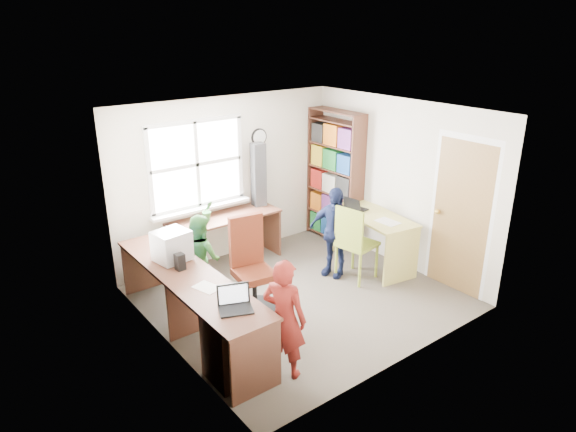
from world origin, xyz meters
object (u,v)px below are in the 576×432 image
object	(u,v)px
laptop_right	(355,207)
right_desk	(373,228)
wooden_chair	(354,241)
person_green	(201,257)
swivel_chair	(251,270)
l_desk	(222,307)
crt_monitor	(172,246)
person_navy	(334,232)
potted_plant	(208,211)
person_red	(284,319)
bookshelf	(335,180)
laptop_left	(235,303)
cd_tower	(258,175)

from	to	relation	value
laptop_right	right_desk	bearing A→B (deg)	-172.16
wooden_chair	person_green	distance (m)	2.05
person_green	swivel_chair	bearing A→B (deg)	-151.89
l_desk	crt_monitor	bearing A→B (deg)	101.67
l_desk	person_navy	bearing A→B (deg)	13.62
potted_plant	person_red	xyz separation A→B (m)	(-0.58, -2.54, -0.26)
person_green	person_navy	distance (m)	1.86
l_desk	bookshelf	size ratio (longest dim) A/B	1.40
swivel_chair	laptop_right	bearing A→B (deg)	16.31
person_navy	l_desk	bearing A→B (deg)	-97.76
right_desk	wooden_chair	xyz separation A→B (m)	(-0.56, -0.19, 0.02)
person_red	person_green	xyz separation A→B (m)	(0.09, 1.87, -0.07)
l_desk	crt_monitor	size ratio (longest dim) A/B	7.03
crt_monitor	person_green	distance (m)	0.64
person_green	person_navy	xyz separation A→B (m)	(1.78, -0.53, 0.07)
right_desk	crt_monitor	xyz separation A→B (m)	(-2.92, 0.40, 0.37)
right_desk	laptop_left	world-z (taller)	laptop_left
right_desk	laptop_left	xyz separation A→B (m)	(-2.91, -0.94, 0.24)
laptop_left	laptop_right	size ratio (longest dim) A/B	1.22
right_desk	laptop_left	size ratio (longest dim) A/B	3.57
cd_tower	laptop_left	bearing A→B (deg)	-120.46
swivel_chair	person_navy	distance (m)	1.42
swivel_chair	crt_monitor	size ratio (longest dim) A/B	2.82
right_desk	bookshelf	xyz separation A→B (m)	(0.20, 1.06, 0.44)
laptop_left	crt_monitor	bearing A→B (deg)	112.82
l_desk	cd_tower	xyz separation A→B (m)	(1.73, 1.80, 0.77)
right_desk	person_green	xyz separation A→B (m)	(-2.45, 0.63, 0.01)
l_desk	cd_tower	world-z (taller)	cd_tower
swivel_chair	cd_tower	xyz separation A→B (m)	(1.05, 1.35, 0.72)
right_desk	swivel_chair	size ratio (longest dim) A/B	1.21
l_desk	right_desk	bearing A→B (deg)	8.47
wooden_chair	laptop_right	bearing A→B (deg)	35.87
person_green	cd_tower	bearing A→B (deg)	-65.91
person_green	laptop_right	bearing A→B (deg)	-102.14
swivel_chair	person_red	world-z (taller)	person_red
bookshelf	person_green	world-z (taller)	bookshelf
l_desk	person_green	distance (m)	1.09
wooden_chair	cd_tower	bearing A→B (deg)	96.35
l_desk	potted_plant	size ratio (longest dim) A/B	10.40
bookshelf	person_green	size ratio (longest dim) A/B	1.84
laptop_left	person_red	world-z (taller)	person_red
person_navy	wooden_chair	bearing A→B (deg)	-2.42
person_green	person_navy	size ratio (longest dim) A/B	0.89
bookshelf	potted_plant	world-z (taller)	bookshelf
laptop_right	person_red	xyz separation A→B (m)	(-2.45, -1.54, -0.19)
crt_monitor	potted_plant	world-z (taller)	crt_monitor
laptop_right	person_green	distance (m)	2.40
bookshelf	person_red	distance (m)	3.59
l_desk	laptop_right	size ratio (longest dim) A/B	8.99
wooden_chair	right_desk	bearing A→B (deg)	8.68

